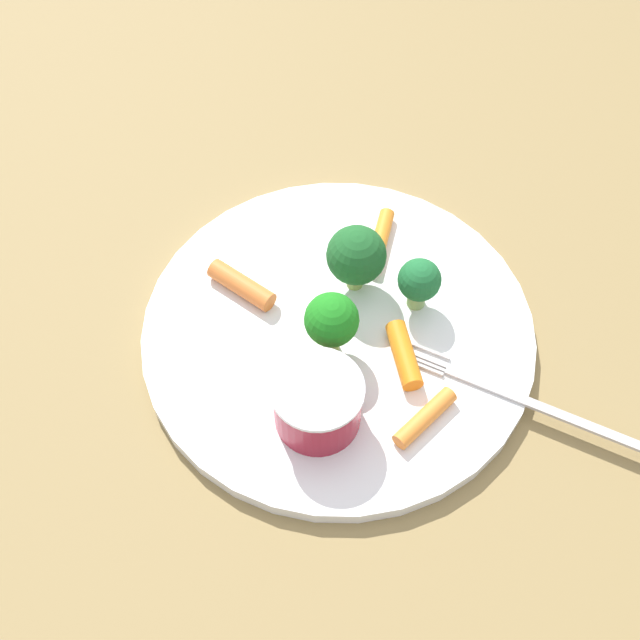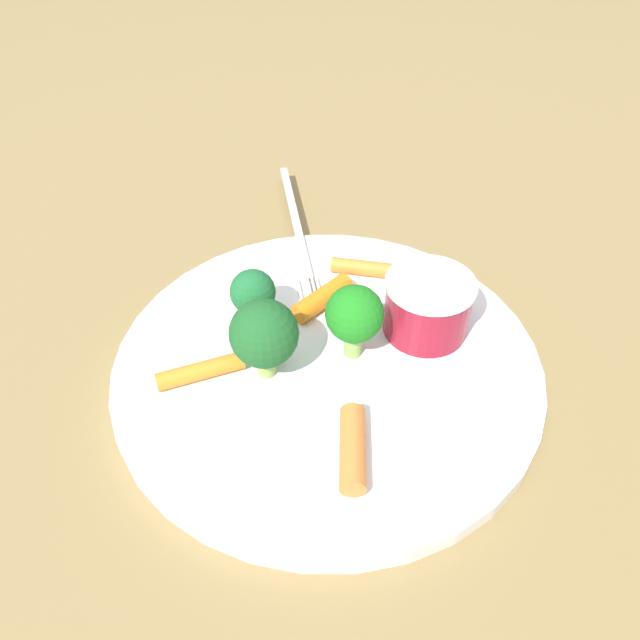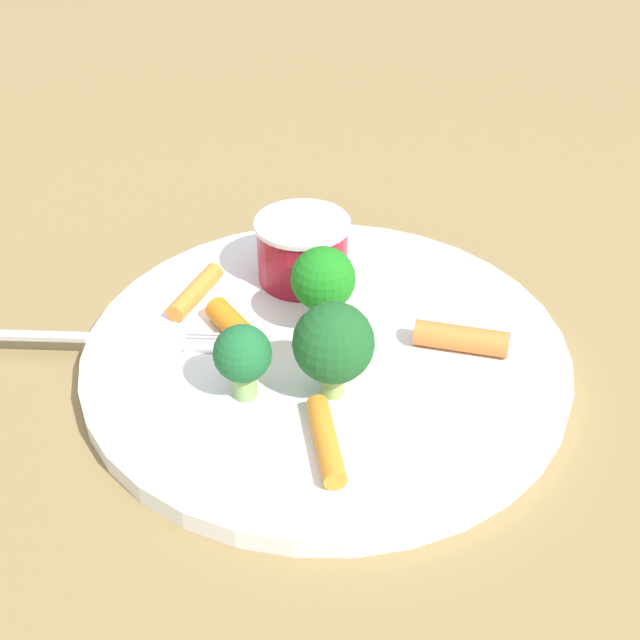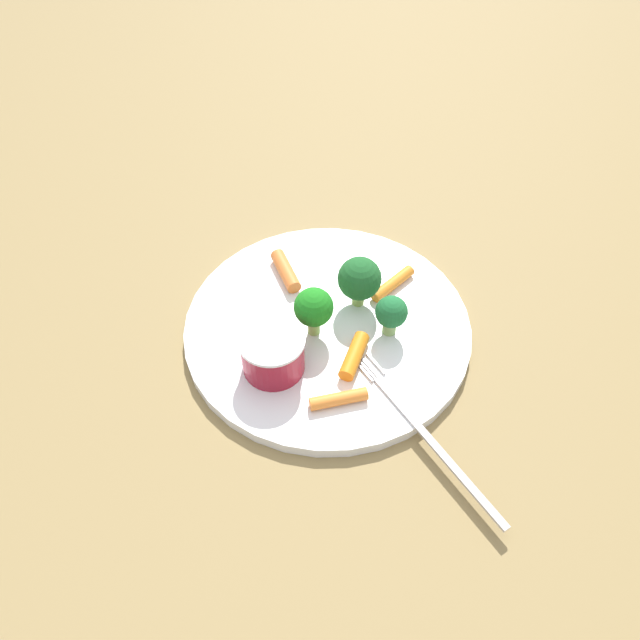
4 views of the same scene
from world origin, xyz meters
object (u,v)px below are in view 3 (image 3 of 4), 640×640
at_px(broccoli_floret_0, 332,344).
at_px(broccoli_floret_1, 322,281).
at_px(carrot_stick_1, 195,292).
at_px(fork, 75,337).
at_px(plate, 326,354).
at_px(carrot_stick_2, 326,440).
at_px(carrot_stick_3, 237,328).
at_px(sauce_cup, 303,250).
at_px(broccoli_floret_2, 243,356).
at_px(carrot_stick_0, 461,338).

height_order(broccoli_floret_0, broccoli_floret_1, broccoli_floret_0).
bearing_deg(carrot_stick_1, fork, -63.87).
relative_size(plate, carrot_stick_2, 5.03).
bearing_deg(carrot_stick_3, sauce_cup, 144.60).
bearing_deg(broccoli_floret_2, broccoli_floret_1, 139.91).
relative_size(carrot_stick_3, fork, 0.26).
bearing_deg(carrot_stick_2, sauce_cup, -179.91).
height_order(broccoli_floret_2, carrot_stick_3, broccoli_floret_2).
xyz_separation_m(broccoli_floret_2, carrot_stick_1, (-0.09, -0.03, -0.02)).
xyz_separation_m(plate, carrot_stick_3, (-0.01, -0.05, 0.01)).
relative_size(sauce_cup, broccoli_floret_0, 1.07).
bearing_deg(broccoli_floret_0, broccoli_floret_2, -93.52).
relative_size(broccoli_floret_0, carrot_stick_3, 1.13).
distance_m(carrot_stick_1, carrot_stick_2, 0.15).
bearing_deg(sauce_cup, carrot_stick_1, -74.49).
distance_m(broccoli_floret_0, carrot_stick_0, 0.09).
bearing_deg(broccoli_floret_1, sauce_cup, -172.45).
height_order(carrot_stick_1, carrot_stick_3, carrot_stick_3).
bearing_deg(carrot_stick_0, sauce_cup, -133.91).
height_order(sauce_cup, carrot_stick_2, sauce_cup).
relative_size(broccoli_floret_1, carrot_stick_1, 1.05).
distance_m(plate, broccoli_floret_1, 0.04).
bearing_deg(fork, broccoli_floret_0, 67.42).
xyz_separation_m(broccoli_floret_1, fork, (-0.00, -0.15, -0.03)).
distance_m(plate, carrot_stick_0, 0.08).
bearing_deg(carrot_stick_3, carrot_stick_0, 80.60).
bearing_deg(broccoli_floret_0, fork, -112.58).
distance_m(plate, carrot_stick_3, 0.05).
relative_size(plate, broccoli_floret_0, 5.00).
bearing_deg(carrot_stick_2, fork, -126.38).
height_order(carrot_stick_2, carrot_stick_3, carrot_stick_3).
height_order(broccoli_floret_2, carrot_stick_1, broccoli_floret_2).
bearing_deg(fork, sauce_cup, 111.06).
relative_size(plate, carrot_stick_1, 5.44).
distance_m(sauce_cup, fork, 0.15).
bearing_deg(broccoli_floret_2, carrot_stick_2, 41.78).
xyz_separation_m(carrot_stick_0, carrot_stick_2, (0.07, -0.08, -0.00)).
height_order(plate, sauce_cup, sauce_cup).
xyz_separation_m(broccoli_floret_2, fork, (-0.06, -0.10, -0.03)).
xyz_separation_m(broccoli_floret_0, broccoli_floret_2, (-0.00, -0.05, -0.01)).
distance_m(broccoli_floret_2, carrot_stick_2, 0.06).
bearing_deg(broccoli_floret_2, plate, 128.75).
bearing_deg(carrot_stick_0, carrot_stick_2, -49.27).
height_order(broccoli_floret_0, carrot_stick_3, broccoli_floret_0).
distance_m(carrot_stick_0, carrot_stick_1, 0.17).
bearing_deg(sauce_cup, plate, 6.25).
xyz_separation_m(broccoli_floret_0, carrot_stick_2, (0.04, -0.01, -0.03)).
xyz_separation_m(plate, carrot_stick_1, (-0.05, -0.08, 0.01)).
bearing_deg(plate, carrot_stick_2, -5.36).
relative_size(carrot_stick_0, carrot_stick_2, 0.96).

